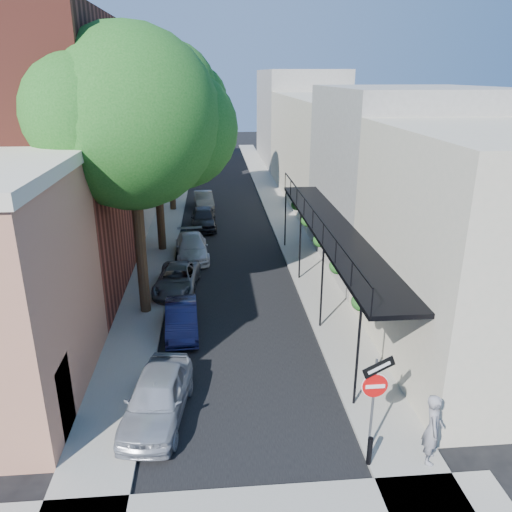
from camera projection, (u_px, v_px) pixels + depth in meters
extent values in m
plane|color=black|center=(254.00, 490.00, 12.20)|extent=(160.00, 160.00, 0.00)
cube|color=black|center=(223.00, 200.00, 40.27)|extent=(6.00, 64.00, 0.01)
cube|color=gray|center=(173.00, 200.00, 39.92)|extent=(2.00, 64.00, 0.12)
cube|color=gray|center=(273.00, 198.00, 40.57)|extent=(2.00, 64.00, 0.12)
cube|color=beige|center=(64.00, 398.00, 13.72)|extent=(0.10, 1.20, 2.20)
cube|color=maroon|center=(7.00, 158.00, 22.43)|extent=(10.00, 12.00, 12.00)
cube|color=gray|center=(115.00, 112.00, 22.14)|extent=(0.06, 7.00, 4.00)
cube|color=#9C9A94|center=(92.00, 152.00, 34.25)|extent=(8.00, 12.00, 9.00)
cube|color=#B4AE94|center=(124.00, 125.00, 47.18)|extent=(8.00, 16.00, 10.00)
cube|color=#B2765B|center=(144.00, 123.00, 60.62)|extent=(8.00, 12.00, 8.00)
cube|color=#B4AE94|center=(508.00, 251.00, 16.71)|extent=(8.00, 9.00, 8.00)
cube|color=#9C9A94|center=(405.00, 180.00, 25.42)|extent=(8.00, 10.00, 9.00)
cube|color=#B4AE94|center=(336.00, 148.00, 39.63)|extent=(8.00, 20.00, 8.00)
cube|color=#9C9A94|center=(298.00, 117.00, 56.12)|extent=(8.00, 16.00, 10.00)
cube|color=black|center=(335.00, 229.00, 20.70)|extent=(2.00, 16.00, 0.15)
cube|color=black|center=(313.00, 209.00, 20.32)|extent=(0.05, 16.00, 0.05)
cylinder|color=black|center=(358.00, 355.00, 14.66)|extent=(0.08, 0.08, 3.40)
cylinder|color=black|center=(285.00, 217.00, 28.69)|extent=(0.08, 0.08, 3.40)
sphere|color=#174E16|center=(361.00, 302.00, 15.19)|extent=(0.60, 0.60, 0.60)
sphere|color=#174E16|center=(320.00, 240.00, 20.80)|extent=(0.60, 0.60, 0.60)
sphere|color=#174E16|center=(297.00, 205.00, 26.42)|extent=(0.60, 0.60, 0.60)
cylinder|color=#595B60|center=(372.00, 408.00, 12.90)|extent=(0.07, 0.07, 2.90)
cylinder|color=red|center=(375.00, 386.00, 12.62)|extent=(0.66, 0.04, 0.66)
cube|color=white|center=(375.00, 387.00, 12.59)|extent=(0.50, 0.02, 0.10)
cylinder|color=white|center=(375.00, 385.00, 12.64)|extent=(0.70, 0.02, 0.70)
cube|color=black|center=(379.00, 367.00, 12.43)|extent=(0.89, 0.15, 0.58)
cube|color=white|center=(379.00, 368.00, 12.40)|extent=(0.60, 0.10, 0.31)
cylinder|color=black|center=(370.00, 451.00, 12.74)|extent=(0.14, 0.14, 0.80)
cylinder|color=#332114|center=(140.00, 235.00, 20.05)|extent=(0.44, 0.44, 7.00)
sphere|color=#174E16|center=(130.00, 118.00, 18.49)|extent=(6.80, 6.80, 6.80)
sphere|color=#174E16|center=(178.00, 129.00, 19.76)|extent=(4.76, 4.76, 4.76)
cylinder|color=#332114|center=(159.00, 197.00, 27.65)|extent=(0.44, 0.44, 6.30)
sphere|color=#174E16|center=(154.00, 122.00, 26.26)|extent=(6.00, 6.00, 6.00)
sphere|color=#174E16|center=(184.00, 129.00, 27.40)|extent=(4.20, 4.20, 4.20)
cylinder|color=#332114|center=(171.00, 161.00, 35.89)|extent=(0.44, 0.44, 7.35)
sphere|color=#174E16|center=(167.00, 92.00, 34.27)|extent=(7.00, 7.00, 7.00)
sphere|color=#174E16|center=(193.00, 99.00, 35.56)|extent=(4.90, 4.90, 4.90)
imported|color=#8D929D|center=(157.00, 397.00, 14.56)|extent=(2.17, 4.28, 1.40)
imported|color=#12153B|center=(182.00, 319.00, 19.47)|extent=(1.42, 3.56, 1.15)
imported|color=#56585E|center=(177.00, 279.00, 23.24)|extent=(2.19, 4.17, 1.12)
imported|color=#BDBDC1|center=(192.00, 247.00, 27.41)|extent=(2.08, 4.35, 1.22)
imported|color=black|center=(203.00, 218.00, 32.69)|extent=(1.75, 4.08, 1.37)
imported|color=#6B655A|center=(204.00, 200.00, 37.60)|extent=(1.65, 3.84, 1.23)
imported|color=gray|center=(433.00, 429.00, 12.67)|extent=(0.69, 0.83, 1.96)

